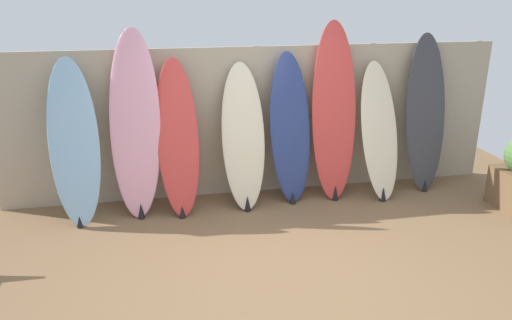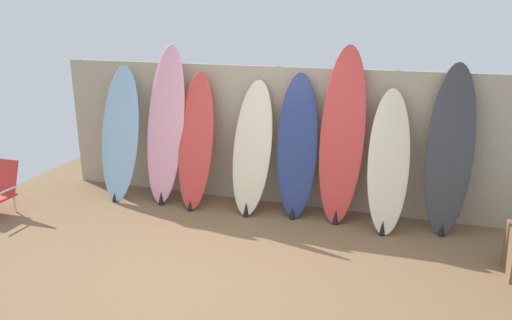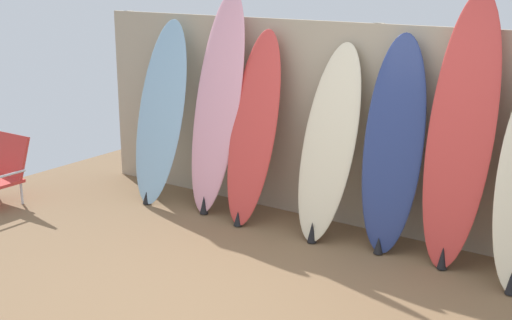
{
  "view_description": "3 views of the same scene",
  "coord_description": "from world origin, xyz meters",
  "px_view_note": "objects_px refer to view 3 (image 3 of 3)",
  "views": [
    {
      "loc": [
        -1.16,
        -3.76,
        2.46
      ],
      "look_at": [
        -0.26,
        0.76,
        0.85
      ],
      "focal_mm": 35.0,
      "sensor_mm": 36.0,
      "label": 1
    },
    {
      "loc": [
        1.62,
        -4.04,
        2.49
      ],
      "look_at": [
        0.05,
        0.94,
        0.9
      ],
      "focal_mm": 35.0,
      "sensor_mm": 36.0,
      "label": 2
    },
    {
      "loc": [
        2.59,
        -3.47,
        2.26
      ],
      "look_at": [
        -0.22,
        0.57,
        0.91
      ],
      "focal_mm": 50.0,
      "sensor_mm": 36.0,
      "label": 3
    }
  ],
  "objects_px": {
    "surfboard_skyblue_0": "(161,113)",
    "surfboard_red_5": "(460,134)",
    "beach_chair": "(0,170)",
    "surfboard_navy_4": "(393,146)",
    "surfboard_cream_3": "(329,144)",
    "surfboard_red_2": "(253,129)",
    "surfboard_pink_1": "(217,104)"
  },
  "relations": [
    {
      "from": "surfboard_pink_1",
      "to": "surfboard_skyblue_0",
      "type": "bearing_deg",
      "value": -173.8
    },
    {
      "from": "surfboard_red_2",
      "to": "surfboard_red_5",
      "type": "bearing_deg",
      "value": 2.68
    },
    {
      "from": "beach_chair",
      "to": "surfboard_skyblue_0",
      "type": "bearing_deg",
      "value": 38.51
    },
    {
      "from": "surfboard_red_2",
      "to": "beach_chair",
      "type": "xyz_separation_m",
      "value": [
        -2.31,
        -1.03,
        -0.53
      ]
    },
    {
      "from": "surfboard_skyblue_0",
      "to": "surfboard_cream_3",
      "type": "bearing_deg",
      "value": 1.71
    },
    {
      "from": "surfboard_skyblue_0",
      "to": "surfboard_red_2",
      "type": "bearing_deg",
      "value": 0.73
    },
    {
      "from": "surfboard_skyblue_0",
      "to": "surfboard_cream_3",
      "type": "distance_m",
      "value": 1.85
    },
    {
      "from": "surfboard_navy_4",
      "to": "surfboard_red_5",
      "type": "relative_size",
      "value": 0.84
    },
    {
      "from": "surfboard_pink_1",
      "to": "surfboard_red_5",
      "type": "bearing_deg",
      "value": 0.75
    },
    {
      "from": "surfboard_navy_4",
      "to": "surfboard_red_5",
      "type": "bearing_deg",
      "value": 1.07
    },
    {
      "from": "surfboard_red_5",
      "to": "surfboard_red_2",
      "type": "bearing_deg",
      "value": -177.32
    },
    {
      "from": "surfboard_skyblue_0",
      "to": "surfboard_cream_3",
      "type": "relative_size",
      "value": 1.07
    },
    {
      "from": "surfboard_skyblue_0",
      "to": "surfboard_navy_4",
      "type": "xyz_separation_m",
      "value": [
        2.41,
        0.09,
        -0.0
      ]
    },
    {
      "from": "surfboard_navy_4",
      "to": "surfboard_cream_3",
      "type": "bearing_deg",
      "value": -176.44
    },
    {
      "from": "surfboard_red_2",
      "to": "beach_chair",
      "type": "relative_size",
      "value": 2.63
    },
    {
      "from": "surfboard_red_2",
      "to": "beach_chair",
      "type": "bearing_deg",
      "value": -156.06
    },
    {
      "from": "surfboard_navy_4",
      "to": "beach_chair",
      "type": "height_order",
      "value": "surfboard_navy_4"
    },
    {
      "from": "surfboard_cream_3",
      "to": "surfboard_red_5",
      "type": "height_order",
      "value": "surfboard_red_5"
    },
    {
      "from": "surfboard_red_2",
      "to": "surfboard_cream_3",
      "type": "bearing_deg",
      "value": 3.16
    },
    {
      "from": "surfboard_cream_3",
      "to": "surfboard_red_5",
      "type": "bearing_deg",
      "value": 2.36
    },
    {
      "from": "surfboard_cream_3",
      "to": "surfboard_red_5",
      "type": "relative_size",
      "value": 0.79
    },
    {
      "from": "surfboard_skyblue_0",
      "to": "beach_chair",
      "type": "distance_m",
      "value": 1.67
    },
    {
      "from": "surfboard_skyblue_0",
      "to": "surfboard_pink_1",
      "type": "relative_size",
      "value": 0.86
    },
    {
      "from": "surfboard_skyblue_0",
      "to": "surfboard_red_2",
      "type": "height_order",
      "value": "surfboard_skyblue_0"
    },
    {
      "from": "surfboard_red_2",
      "to": "surfboard_cream_3",
      "type": "distance_m",
      "value": 0.75
    },
    {
      "from": "surfboard_pink_1",
      "to": "surfboard_navy_4",
      "type": "relative_size",
      "value": 1.17
    },
    {
      "from": "surfboard_red_5",
      "to": "beach_chair",
      "type": "relative_size",
      "value": 3.2
    },
    {
      "from": "surfboard_skyblue_0",
      "to": "surfboard_red_5",
      "type": "xyz_separation_m",
      "value": [
        2.94,
        0.1,
        0.16
      ]
    },
    {
      "from": "beach_chair",
      "to": "surfboard_red_5",
      "type": "bearing_deg",
      "value": 13.71
    },
    {
      "from": "surfboard_red_5",
      "to": "surfboard_skyblue_0",
      "type": "bearing_deg",
      "value": -178.05
    },
    {
      "from": "surfboard_skyblue_0",
      "to": "surfboard_pink_1",
      "type": "height_order",
      "value": "surfboard_pink_1"
    },
    {
      "from": "surfboard_cream_3",
      "to": "surfboard_navy_4",
      "type": "height_order",
      "value": "surfboard_navy_4"
    }
  ]
}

